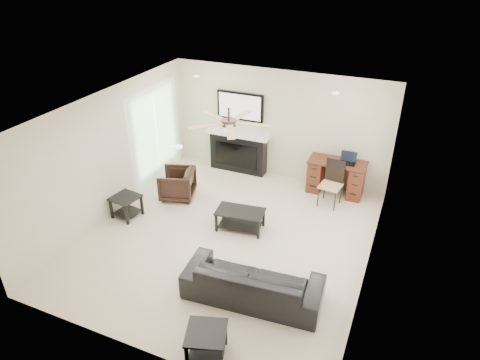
{
  "coord_description": "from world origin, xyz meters",
  "views": [
    {
      "loc": [
        2.76,
        -5.85,
        4.8
      ],
      "look_at": [
        0.15,
        0.21,
        1.16
      ],
      "focal_mm": 32.0,
      "sensor_mm": 36.0,
      "label": 1
    }
  ],
  "objects_px": {
    "sofa": "(253,282)",
    "fireplace_unit": "(238,134)",
    "desk": "(336,177)",
    "coffee_table": "(240,220)",
    "armchair": "(177,184)"
  },
  "relations": [
    {
      "from": "sofa",
      "to": "fireplace_unit",
      "type": "bearing_deg",
      "value": -68.02
    },
    {
      "from": "armchair",
      "to": "sofa",
      "type": "bearing_deg",
      "value": 33.06
    },
    {
      "from": "sofa",
      "to": "desk",
      "type": "relative_size",
      "value": 1.73
    },
    {
      "from": "desk",
      "to": "coffee_table",
      "type": "bearing_deg",
      "value": -123.28
    },
    {
      "from": "coffee_table",
      "to": "fireplace_unit",
      "type": "distance_m",
      "value": 2.55
    },
    {
      "from": "fireplace_unit",
      "to": "desk",
      "type": "bearing_deg",
      "value": -3.23
    },
    {
      "from": "fireplace_unit",
      "to": "sofa",
      "type": "bearing_deg",
      "value": -63.45
    },
    {
      "from": "sofa",
      "to": "desk",
      "type": "distance_m",
      "value": 3.71
    },
    {
      "from": "sofa",
      "to": "armchair",
      "type": "relative_size",
      "value": 2.98
    },
    {
      "from": "armchair",
      "to": "coffee_table",
      "type": "xyz_separation_m",
      "value": [
        1.7,
        -0.55,
        -0.12
      ]
    },
    {
      "from": "coffee_table",
      "to": "sofa",
      "type": "bearing_deg",
      "value": -67.62
    },
    {
      "from": "armchair",
      "to": "desk",
      "type": "bearing_deg",
      "value": 99.19
    },
    {
      "from": "coffee_table",
      "to": "fireplace_unit",
      "type": "xyz_separation_m",
      "value": [
        -1.01,
        2.22,
        0.75
      ]
    },
    {
      "from": "sofa",
      "to": "fireplace_unit",
      "type": "height_order",
      "value": "fireplace_unit"
    },
    {
      "from": "desk",
      "to": "sofa",
      "type": "bearing_deg",
      "value": -97.21
    }
  ]
}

